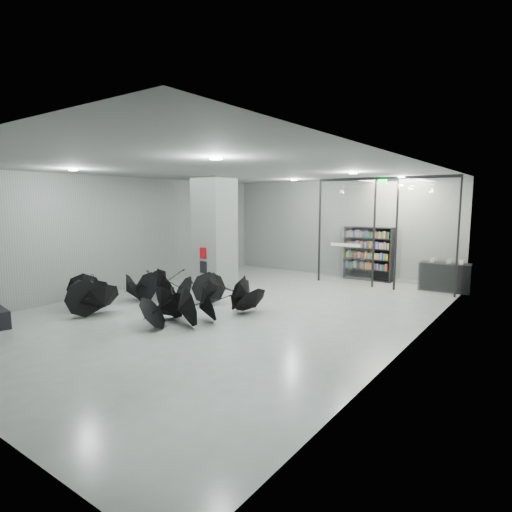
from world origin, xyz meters
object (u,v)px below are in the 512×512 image
Objects in this scene: column at (215,233)px; shop_counter at (445,277)px; bookshelf at (368,254)px; umbrella_cluster at (164,300)px.

column reaches higher than shop_counter.
bookshelf is (3.93, 4.75, -0.93)m from column.
column is 0.67× the size of umbrella_cluster.
column reaches higher than umbrella_cluster.
shop_counter is (2.97, -0.40, -0.57)m from bookshelf.
shop_counter is at bearing 32.21° from column.
shop_counter is at bearing -10.80° from bookshelf.
shop_counter is (6.90, 4.35, -1.50)m from column.
column is at bearing 105.25° from umbrella_cluster.
column is 8.29m from shop_counter.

